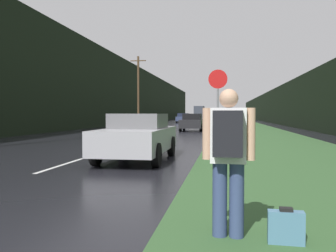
{
  "coord_description": "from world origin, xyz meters",
  "views": [
    {
      "loc": [
        4.54,
        -2.0,
        1.46
      ],
      "look_at": [
        1.98,
        14.18,
        0.89
      ],
      "focal_mm": 38.0,
      "sensor_mm": 36.0,
      "label": 1
    }
  ],
  "objects_px": {
    "car_passing_near": "(138,136)",
    "delivery_truck": "(199,112)",
    "hitchhiker_with_backpack": "(228,153)",
    "car_oncoming": "(183,118)",
    "stop_sign": "(218,100)",
    "car_passing_far": "(192,122)",
    "suitcase": "(286,228)"
  },
  "relations": [
    {
      "from": "hitchhiker_with_backpack",
      "to": "car_passing_near",
      "type": "distance_m",
      "value": 7.3
    },
    {
      "from": "car_passing_near",
      "to": "car_passing_far",
      "type": "height_order",
      "value": "same"
    },
    {
      "from": "delivery_truck",
      "to": "car_passing_far",
      "type": "bearing_deg",
      "value": -86.63
    },
    {
      "from": "car_oncoming",
      "to": "hitchhiker_with_backpack",
      "type": "bearing_deg",
      "value": -82.88
    },
    {
      "from": "stop_sign",
      "to": "car_oncoming",
      "type": "height_order",
      "value": "stop_sign"
    },
    {
      "from": "suitcase",
      "to": "car_oncoming",
      "type": "bearing_deg",
      "value": 100.38
    },
    {
      "from": "hitchhiker_with_backpack",
      "to": "car_passing_near",
      "type": "xyz_separation_m",
      "value": [
        -2.74,
        6.76,
        -0.26
      ]
    },
    {
      "from": "hitchhiker_with_backpack",
      "to": "delivery_truck",
      "type": "height_order",
      "value": "delivery_truck"
    },
    {
      "from": "stop_sign",
      "to": "car_oncoming",
      "type": "bearing_deg",
      "value": 98.39
    },
    {
      "from": "car_passing_far",
      "to": "hitchhiker_with_backpack",
      "type": "bearing_deg",
      "value": 96.03
    },
    {
      "from": "car_passing_near",
      "to": "delivery_truck",
      "type": "relative_size",
      "value": 0.54
    },
    {
      "from": "hitchhiker_with_backpack",
      "to": "car_passing_near",
      "type": "bearing_deg",
      "value": 114.64
    },
    {
      "from": "suitcase",
      "to": "delivery_truck",
      "type": "bearing_deg",
      "value": 97.14
    },
    {
      "from": "stop_sign",
      "to": "delivery_truck",
      "type": "distance_m",
      "value": 79.18
    },
    {
      "from": "hitchhiker_with_backpack",
      "to": "delivery_truck",
      "type": "bearing_deg",
      "value": 96.74
    },
    {
      "from": "car_passing_far",
      "to": "delivery_truck",
      "type": "height_order",
      "value": "delivery_truck"
    },
    {
      "from": "hitchhiker_with_backpack",
      "to": "car_passing_far",
      "type": "height_order",
      "value": "hitchhiker_with_backpack"
    },
    {
      "from": "hitchhiker_with_backpack",
      "to": "delivery_truck",
      "type": "relative_size",
      "value": 0.21
    },
    {
      "from": "stop_sign",
      "to": "car_passing_far",
      "type": "height_order",
      "value": "stop_sign"
    },
    {
      "from": "car_passing_far",
      "to": "car_oncoming",
      "type": "xyz_separation_m",
      "value": [
        -3.71,
        25.66,
        0.03
      ]
    },
    {
      "from": "stop_sign",
      "to": "car_passing_near",
      "type": "distance_m",
      "value": 4.18
    },
    {
      "from": "suitcase",
      "to": "car_passing_far",
      "type": "relative_size",
      "value": 0.1
    },
    {
      "from": "stop_sign",
      "to": "car_passing_far",
      "type": "distance_m",
      "value": 16.24
    },
    {
      "from": "hitchhiker_with_backpack",
      "to": "car_oncoming",
      "type": "bearing_deg",
      "value": 99.71
    },
    {
      "from": "suitcase",
      "to": "delivery_truck",
      "type": "distance_m",
      "value": 89.25
    },
    {
      "from": "suitcase",
      "to": "delivery_truck",
      "type": "height_order",
      "value": "delivery_truck"
    },
    {
      "from": "hitchhiker_with_backpack",
      "to": "suitcase",
      "type": "bearing_deg",
      "value": -6.32
    },
    {
      "from": "car_oncoming",
      "to": "delivery_truck",
      "type": "distance_m",
      "value": 37.28
    },
    {
      "from": "suitcase",
      "to": "delivery_truck",
      "type": "xyz_separation_m",
      "value": [
        -7.08,
        88.96,
        1.6
      ]
    },
    {
      "from": "hitchhiker_with_backpack",
      "to": "car_passing_near",
      "type": "relative_size",
      "value": 0.39
    },
    {
      "from": "hitchhiker_with_backpack",
      "to": "car_oncoming",
      "type": "xyz_separation_m",
      "value": [
        -6.45,
        51.6,
        -0.24
      ]
    },
    {
      "from": "stop_sign",
      "to": "car_oncoming",
      "type": "relative_size",
      "value": 0.7
    }
  ]
}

